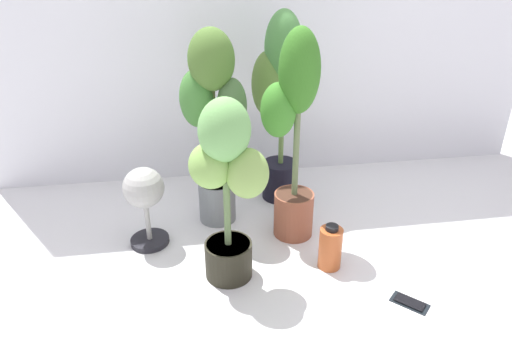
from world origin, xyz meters
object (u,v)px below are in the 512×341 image
Objects in this scene: potted_plant_front_left at (227,182)px; nutrient_bottle at (330,248)px; potted_plant_back_left at (213,113)px; floor_fan at (144,194)px; potted_plant_center at (292,130)px; cell_phone at (410,302)px; potted_plant_back_center at (278,101)px.

potted_plant_front_left is 0.56m from nutrient_bottle.
floor_fan is at bearing -154.30° from potted_plant_back_left.
potted_plant_back_left is at bearing 151.53° from potted_plant_center.
potted_plant_center is (0.33, -0.18, -0.03)m from potted_plant_back_left.
potted_plant_front_left is at bearing 178.66° from nutrient_bottle.
potted_plant_back_left reaches higher than nutrient_bottle.
nutrient_bottle is at bearing -1.34° from potted_plant_front_left.
nutrient_bottle is at bearing -81.66° from floor_fan.
potted_plant_center is at bearing 113.03° from nutrient_bottle.
potted_plant_front_left is 2.02× the size of floor_fan.
potted_plant_center reaches higher than nutrient_bottle.
potted_plant_back_left is at bearing 92.15° from potted_plant_front_left.
potted_plant_back_left is 1.16m from cell_phone.
potted_plant_back_center is 0.82m from floor_fan.
potted_plant_back_left is 0.80m from nutrient_bottle.
potted_plant_back_left is 6.31× the size of cell_phone.
potted_plant_center reaches higher than cell_phone.
potted_plant_front_left is 0.49m from floor_fan.
potted_plant_back_center is (0.34, 0.19, -0.01)m from potted_plant_back_left.
potted_plant_front_left is at bearing -139.48° from potted_plant_center.
nutrient_bottle is (0.45, -0.46, -0.47)m from potted_plant_back_left.
potted_plant_back_center is (0.32, 0.64, 0.11)m from potted_plant_front_left.
potted_plant_back_left reaches higher than cell_phone.
cell_phone is 0.39× the size of floor_fan.
floor_fan is at bearing 159.07° from nutrient_bottle.
potted_plant_center reaches higher than potted_plant_back_left.
floor_fan is (-0.35, 0.29, -0.19)m from potted_plant_front_left.
potted_plant_center reaches higher than potted_plant_front_left.
potted_plant_back_center reaches higher than nutrient_bottle.
floor_fan is at bearing -152.69° from potted_plant_back_center.
potted_plant_center is 6.47× the size of cell_phone.
potted_plant_back_center is at bearing 63.05° from potted_plant_front_left.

